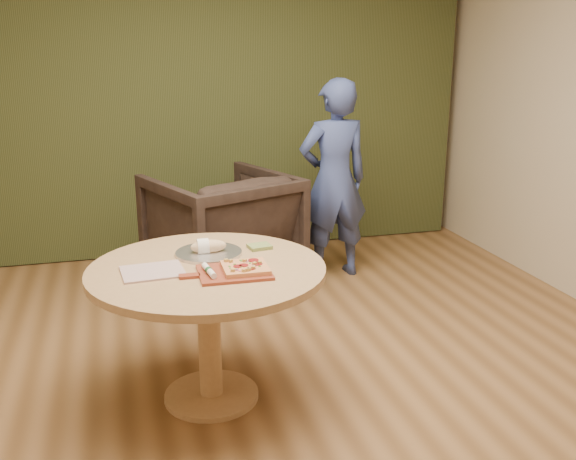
# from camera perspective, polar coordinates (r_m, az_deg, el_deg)

# --- Properties ---
(room_shell) EXTENTS (5.04, 6.04, 2.84)m
(room_shell) POSITION_cam_1_polar(r_m,az_deg,el_deg) (2.91, -0.15, 7.58)
(room_shell) COLOR brown
(room_shell) RESTS_ON ground
(curtain) EXTENTS (4.80, 0.14, 2.78)m
(curtain) POSITION_cam_1_polar(r_m,az_deg,el_deg) (5.74, -7.95, 11.77)
(curtain) COLOR #2C3217
(curtain) RESTS_ON ground
(pedestal_table) EXTENTS (1.21, 1.21, 0.75)m
(pedestal_table) POSITION_cam_1_polar(r_m,az_deg,el_deg) (3.33, -7.14, -5.52)
(pedestal_table) COLOR tan
(pedestal_table) RESTS_ON ground
(pizza_paddle) EXTENTS (0.45, 0.29, 0.01)m
(pizza_paddle) POSITION_cam_1_polar(r_m,az_deg,el_deg) (3.17, -4.98, -3.79)
(pizza_paddle) COLOR brown
(pizza_paddle) RESTS_ON pedestal_table
(flatbread_pizza) EXTENTS (0.23, 0.23, 0.04)m
(flatbread_pizza) POSITION_cam_1_polar(r_m,az_deg,el_deg) (3.17, -3.82, -3.34)
(flatbread_pizza) COLOR #E09557
(flatbread_pizza) RESTS_ON pizza_paddle
(cutlery_roll) EXTENTS (0.05, 0.20, 0.03)m
(cutlery_roll) POSITION_cam_1_polar(r_m,az_deg,el_deg) (3.14, -7.04, -3.60)
(cutlery_roll) COLOR white
(cutlery_roll) RESTS_ON pizza_paddle
(newspaper) EXTENTS (0.32, 0.27, 0.01)m
(newspaper) POSITION_cam_1_polar(r_m,az_deg,el_deg) (3.24, -11.95, -3.63)
(newspaper) COLOR silver
(newspaper) RESTS_ON pedestal_table
(serving_tray) EXTENTS (0.36, 0.36, 0.02)m
(serving_tray) POSITION_cam_1_polar(r_m,az_deg,el_deg) (3.47, -7.06, -2.02)
(serving_tray) COLOR silver
(serving_tray) RESTS_ON pedestal_table
(bread_roll) EXTENTS (0.19, 0.09, 0.09)m
(bread_roll) POSITION_cam_1_polar(r_m,az_deg,el_deg) (3.46, -7.23, -1.46)
(bread_roll) COLOR #E0BB89
(bread_roll) RESTS_ON serving_tray
(green_packet) EXTENTS (0.13, 0.12, 0.02)m
(green_packet) POSITION_cam_1_polar(r_m,az_deg,el_deg) (3.54, -2.54, -1.48)
(green_packet) COLOR #566A2F
(green_packet) RESTS_ON pedestal_table
(armchair) EXTENTS (1.23, 1.20, 0.99)m
(armchair) POSITION_cam_1_polar(r_m,az_deg,el_deg) (4.96, -5.93, 0.50)
(armchair) COLOR black
(armchair) RESTS_ON ground
(person_standing) EXTENTS (0.60, 0.41, 1.59)m
(person_standing) POSITION_cam_1_polar(r_m,az_deg,el_deg) (5.11, 4.08, 4.46)
(person_standing) COLOR #35447F
(person_standing) RESTS_ON ground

